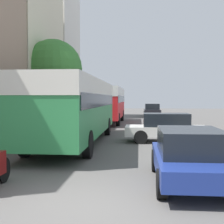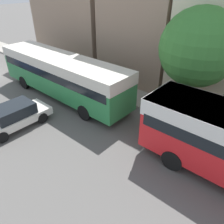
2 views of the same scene
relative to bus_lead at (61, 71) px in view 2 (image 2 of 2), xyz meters
name	(u,v)px [view 2 (image 2 of 2)]	position (x,y,z in m)	size (l,w,h in m)	color
sidewalk	(38,61)	(-3.19, -8.46, -1.87)	(2.20, 120.00, 0.15)	#9E998E
building_corner	(82,11)	(-7.27, -5.56, 2.81)	(5.97, 8.61, 9.51)	gray
building_midblock	(152,15)	(-7.58, 2.31, 3.05)	(6.59, 6.10, 9.98)	gray
bus_lead	(61,71)	(0.00, 0.00, 0.00)	(2.59, 11.25, 2.98)	#2D8447
motorcycle_behind_lead	(16,63)	(-0.45, -7.70, -1.26)	(0.38, 2.24, 1.73)	maroon
car_far_curb	(15,116)	(4.30, 0.97, -1.20)	(4.00, 1.80, 1.41)	silver
pedestrian_near_curb	(121,81)	(-3.07, 2.90, -0.88)	(0.37, 0.37, 1.78)	#232838
street_tree	(199,48)	(-3.30, 7.98, 2.36)	(4.25, 4.25, 6.29)	brown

